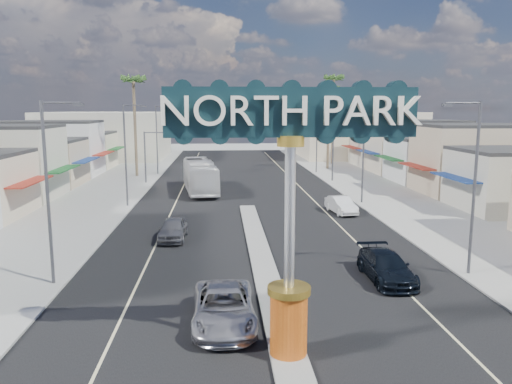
{
  "coord_description": "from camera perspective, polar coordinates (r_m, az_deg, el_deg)",
  "views": [
    {
      "loc": [
        -2.29,
        -14.2,
        8.63
      ],
      "look_at": [
        -0.58,
        9.78,
        4.59
      ],
      "focal_mm": 35.0,
      "sensor_mm": 36.0,
      "label": 1
    }
  ],
  "objects": [
    {
      "name": "ground",
      "position": [
        45.1,
        -1.09,
        -1.5
      ],
      "size": [
        160.0,
        160.0,
        0.0
      ],
      "primitive_type": "plane",
      "color": "gray",
      "rests_on": "ground"
    },
    {
      "name": "road",
      "position": [
        45.1,
        -1.09,
        -1.5
      ],
      "size": [
        20.0,
        120.0,
        0.01
      ],
      "primitive_type": "cube",
      "color": "black",
      "rests_on": "ground"
    },
    {
      "name": "median_island",
      "position": [
        29.56,
        0.55,
        -7.29
      ],
      "size": [
        1.3,
        30.0,
        0.16
      ],
      "primitive_type": "cube",
      "color": "gray",
      "rests_on": "ground"
    },
    {
      "name": "sidewalk_left",
      "position": [
        46.53,
        -18.59,
        -1.59
      ],
      "size": [
        8.0,
        120.0,
        0.12
      ],
      "primitive_type": "cube",
      "color": "gray",
      "rests_on": "ground"
    },
    {
      "name": "sidewalk_right",
      "position": [
        47.88,
        15.89,
        -1.15
      ],
      "size": [
        8.0,
        120.0,
        0.12
      ],
      "primitive_type": "cube",
      "color": "gray",
      "rests_on": "ground"
    },
    {
      "name": "storefront_row_left",
      "position": [
        61.44,
        -24.79,
        3.4
      ],
      "size": [
        12.0,
        42.0,
        6.0
      ],
      "primitive_type": "cube",
      "color": "beige",
      "rests_on": "ground"
    },
    {
      "name": "storefront_row_right",
      "position": [
        63.21,
        20.57,
        3.82
      ],
      "size": [
        12.0,
        42.0,
        6.0
      ],
      "primitive_type": "cube",
      "color": "#B7B29E",
      "rests_on": "ground"
    },
    {
      "name": "backdrop_far_left",
      "position": [
        91.47,
        -16.62,
        6.24
      ],
      "size": [
        20.0,
        20.0,
        8.0
      ],
      "primitive_type": "cube",
      "color": "#B7B29E",
      "rests_on": "ground"
    },
    {
      "name": "backdrop_far_right",
      "position": [
        92.57,
        11.21,
        6.49
      ],
      "size": [
        20.0,
        20.0,
        8.0
      ],
      "primitive_type": "cube",
      "color": "beige",
      "rests_on": "ground"
    },
    {
      "name": "gateway_sign",
      "position": [
        16.57,
        3.93,
        0.11
      ],
      "size": [
        8.2,
        1.5,
        9.15
      ],
      "color": "#BD400E",
      "rests_on": "median_island"
    },
    {
      "name": "traffic_signal_left",
      "position": [
        58.77,
        -10.85,
        5.11
      ],
      "size": [
        5.09,
        0.45,
        6.0
      ],
      "color": "#47474C",
      "rests_on": "ground"
    },
    {
      "name": "traffic_signal_right",
      "position": [
        59.48,
        7.09,
        5.26
      ],
      "size": [
        5.09,
        0.45,
        6.0
      ],
      "color": "#47474C",
      "rests_on": "ground"
    },
    {
      "name": "streetlight_l_near",
      "position": [
        25.79,
        -22.44,
        0.86
      ],
      "size": [
        2.03,
        0.22,
        9.0
      ],
      "color": "#47474C",
      "rests_on": "ground"
    },
    {
      "name": "streetlight_l_mid",
      "position": [
        45.09,
        -14.52,
        4.69
      ],
      "size": [
        2.03,
        0.22,
        9.0
      ],
      "color": "#47474C",
      "rests_on": "ground"
    },
    {
      "name": "streetlight_l_far",
      "position": [
        66.8,
        -11.14,
        6.3
      ],
      "size": [
        2.03,
        0.22,
        9.0
      ],
      "color": "#47474C",
      "rests_on": "ground"
    },
    {
      "name": "streetlight_r_near",
      "position": [
        27.58,
        23.45,
        1.31
      ],
      "size": [
        2.03,
        0.22,
        9.0
      ],
      "color": "#47474C",
      "rests_on": "ground"
    },
    {
      "name": "streetlight_r_mid",
      "position": [
        46.14,
        11.99,
        4.89
      ],
      "size": [
        2.03,
        0.22,
        9.0
      ],
      "color": "#47474C",
      "rests_on": "ground"
    },
    {
      "name": "streetlight_r_far",
      "position": [
        67.51,
        6.83,
        6.44
      ],
      "size": [
        2.03,
        0.22,
        9.0
      ],
      "color": "#47474C",
      "rests_on": "ground"
    },
    {
      "name": "palm_left_far",
      "position": [
        65.15,
        -13.83,
        11.78
      ],
      "size": [
        2.6,
        2.6,
        13.1
      ],
      "color": "brown",
      "rests_on": "ground"
    },
    {
      "name": "palm_right_mid",
      "position": [
        71.88,
        8.36,
        11.01
      ],
      "size": [
        2.6,
        2.6,
        12.1
      ],
      "color": "brown",
      "rests_on": "ground"
    },
    {
      "name": "palm_right_far",
      "position": [
        78.23,
        8.9,
        12.17
      ],
      "size": [
        2.6,
        2.6,
        14.1
      ],
      "color": "brown",
      "rests_on": "ground"
    },
    {
      "name": "suv_left",
      "position": [
        20.61,
        -3.71,
        -12.99
      ],
      "size": [
        2.55,
        5.39,
        1.49
      ],
      "primitive_type": "imported",
      "rotation": [
        0.0,
        0.0,
        0.02
      ],
      "color": "#ABAAAF",
      "rests_on": "ground"
    },
    {
      "name": "suv_right",
      "position": [
        26.38,
        14.65,
        -8.25
      ],
      "size": [
        2.1,
        4.96,
        1.43
      ],
      "primitive_type": "imported",
      "rotation": [
        0.0,
        0.0,
        0.02
      ],
      "color": "black",
      "rests_on": "ground"
    },
    {
      "name": "car_parked_left",
      "position": [
        33.71,
        -9.45,
        -4.16
      ],
      "size": [
        1.88,
        4.33,
        1.46
      ],
      "primitive_type": "imported",
      "rotation": [
        0.0,
        0.0,
        -0.04
      ],
      "color": "slate",
      "rests_on": "ground"
    },
    {
      "name": "car_parked_right",
      "position": [
        42.11,
        9.7,
        -1.46
      ],
      "size": [
        2.03,
        4.4,
        1.4
      ],
      "primitive_type": "imported",
      "rotation": [
        0.0,
        0.0,
        0.13
      ],
      "color": "silver",
      "rests_on": "ground"
    },
    {
      "name": "city_bus",
      "position": [
        52.6,
        -6.43,
        1.85
      ],
      "size": [
        4.26,
        12.15,
        3.31
      ],
      "primitive_type": "imported",
      "rotation": [
        0.0,
        0.0,
        0.13
      ],
      "color": "silver",
      "rests_on": "ground"
    }
  ]
}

